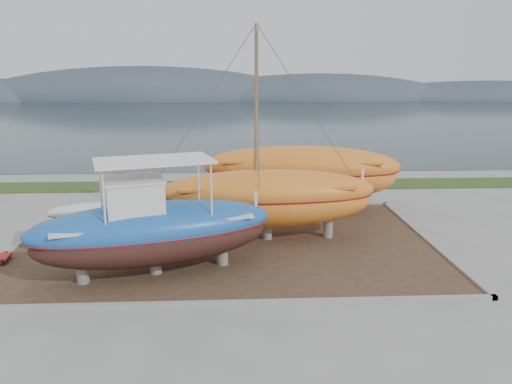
{
  "coord_description": "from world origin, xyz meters",
  "views": [
    {
      "loc": [
        0.34,
        -17.2,
        7.49
      ],
      "look_at": [
        1.35,
        4.0,
        2.35
      ],
      "focal_mm": 35.0,
      "sensor_mm": 36.0,
      "label": 1
    }
  ],
  "objects_px": {
    "blue_caique": "(153,218)",
    "orange_bare_hull": "(301,179)",
    "orange_sailboat": "(268,136)",
    "white_dinghy": "(94,217)"
  },
  "relations": [
    {
      "from": "blue_caique",
      "to": "orange_bare_hull",
      "type": "distance_m",
      "value": 10.74
    },
    {
      "from": "blue_caique",
      "to": "orange_sailboat",
      "type": "relative_size",
      "value": 0.93
    },
    {
      "from": "white_dinghy",
      "to": "orange_bare_hull",
      "type": "distance_m",
      "value": 10.83
    },
    {
      "from": "blue_caique",
      "to": "orange_sailboat",
      "type": "xyz_separation_m",
      "value": [
        4.48,
        3.78,
        2.51
      ]
    },
    {
      "from": "white_dinghy",
      "to": "orange_bare_hull",
      "type": "bearing_deg",
      "value": 6.5
    },
    {
      "from": "blue_caique",
      "to": "white_dinghy",
      "type": "height_order",
      "value": "blue_caique"
    },
    {
      "from": "white_dinghy",
      "to": "orange_sailboat",
      "type": "relative_size",
      "value": 0.44
    },
    {
      "from": "blue_caique",
      "to": "white_dinghy",
      "type": "distance_m",
      "value": 6.86
    },
    {
      "from": "orange_sailboat",
      "to": "orange_bare_hull",
      "type": "bearing_deg",
      "value": 63.26
    },
    {
      "from": "blue_caique",
      "to": "orange_bare_hull",
      "type": "height_order",
      "value": "blue_caique"
    }
  ]
}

